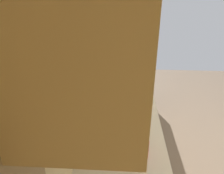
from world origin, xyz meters
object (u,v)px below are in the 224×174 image
Objects in this scene: oven_range at (124,78)px; microwave at (123,60)px; kettle at (139,148)px; bowl at (134,82)px.

microwave is at bearing 178.24° from oven_range.
microwave reaches higher than kettle.
microwave is 2.88× the size of kettle.
kettle is at bearing -177.51° from oven_range.
bowl is (-1.27, -0.11, 0.47)m from oven_range.
oven_range is at bearing 4.75° from bowl.
kettle is (-2.42, -0.11, 0.50)m from oven_range.
microwave is 0.53m from bowl.
bowl is 1.03× the size of kettle.
oven_range is 6.09× the size of bowl.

